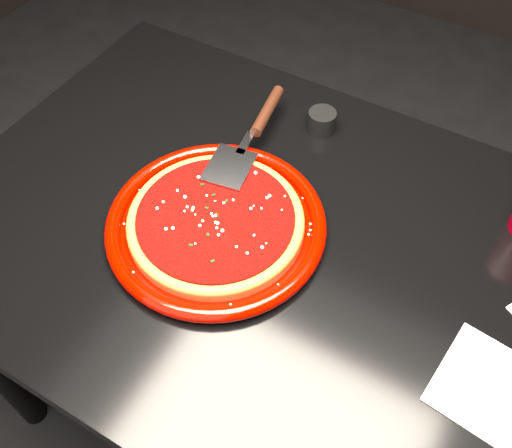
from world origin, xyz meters
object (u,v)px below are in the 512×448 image
(ramekin, at_px, (322,121))
(table, at_px, (277,343))
(pizza_server, at_px, (251,136))
(plate, at_px, (216,224))

(ramekin, bearing_deg, table, -76.14)
(pizza_server, bearing_deg, plate, -86.99)
(table, relative_size, plate, 3.24)
(pizza_server, bearing_deg, ramekin, 47.00)
(plate, distance_m, ramekin, 0.32)
(plate, relative_size, ramekin, 6.86)
(plate, distance_m, pizza_server, 0.19)
(plate, xyz_separation_m, pizza_server, (-0.04, 0.18, 0.03))
(plate, bearing_deg, ramekin, 82.16)
(plate, height_order, ramekin, ramekin)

